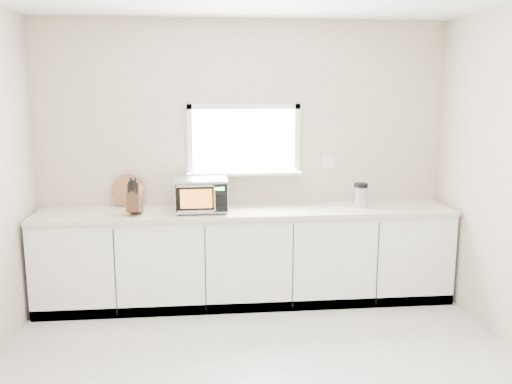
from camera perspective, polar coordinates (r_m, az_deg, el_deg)
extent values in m
cube|color=beige|center=(5.35, -1.29, 3.37)|extent=(4.00, 0.02, 2.70)
cube|color=white|center=(5.32, -1.29, 5.48)|extent=(1.00, 0.02, 0.60)
cube|color=white|center=(5.29, -1.22, 1.97)|extent=(1.12, 0.16, 0.03)
cube|color=white|center=(5.28, -1.29, 8.98)|extent=(1.10, 0.04, 0.05)
cube|color=white|center=(5.34, -1.26, 2.00)|extent=(1.10, 0.04, 0.05)
cube|color=white|center=(5.29, -6.98, 5.38)|extent=(0.05, 0.04, 0.70)
cube|color=white|center=(5.37, 4.35, 5.51)|extent=(0.05, 0.04, 0.70)
cube|color=white|center=(5.48, 7.63, 3.13)|extent=(0.12, 0.01, 0.12)
cube|color=white|center=(5.26, -0.99, -6.94)|extent=(3.92, 0.60, 0.88)
cube|color=beige|center=(5.13, -0.99, -2.06)|extent=(3.92, 0.64, 0.04)
cylinder|color=black|center=(4.93, -8.07, -2.36)|extent=(0.02, 0.02, 0.01)
cylinder|color=black|center=(5.21, -8.03, -1.66)|extent=(0.02, 0.02, 0.01)
cylinder|color=black|center=(4.94, -3.40, -2.25)|extent=(0.02, 0.02, 0.01)
cylinder|color=black|center=(5.22, -3.62, -1.55)|extent=(0.02, 0.02, 0.01)
cube|color=#B9BCC1|center=(5.04, -5.81, -0.27)|extent=(0.49, 0.38, 0.29)
cube|color=black|center=(4.86, -5.75, -0.69)|extent=(0.46, 0.02, 0.25)
cube|color=orange|center=(4.85, -6.31, -0.72)|extent=(0.28, 0.01, 0.17)
cylinder|color=silver|center=(4.84, -4.38, -0.71)|extent=(0.02, 0.02, 0.22)
cube|color=black|center=(4.86, -3.83, -0.65)|extent=(0.11, 0.01, 0.25)
cube|color=#19FF33|center=(4.84, -3.84, 0.33)|extent=(0.08, 0.01, 0.03)
cube|color=silver|center=(5.01, -5.84, 1.38)|extent=(0.49, 0.38, 0.01)
cube|color=#4E301C|center=(5.02, -12.62, -0.70)|extent=(0.14, 0.25, 0.29)
cube|color=black|center=(4.95, -13.21, 0.50)|extent=(0.02, 0.05, 0.10)
cube|color=black|center=(4.94, -12.83, 0.63)|extent=(0.02, 0.05, 0.10)
cube|color=black|center=(4.93, -12.44, 0.37)|extent=(0.02, 0.05, 0.10)
cube|color=black|center=(4.94, -13.03, 0.89)|extent=(0.02, 0.05, 0.10)
cube|color=black|center=(4.93, -12.59, 0.89)|extent=(0.02, 0.05, 0.10)
cylinder|color=#916038|center=(5.37, -13.34, 0.14)|extent=(0.31, 0.08, 0.31)
cylinder|color=#B9BCC1|center=(5.31, 10.95, -0.53)|extent=(0.16, 0.16, 0.19)
cylinder|color=black|center=(5.29, 10.99, 0.72)|extent=(0.15, 0.15, 0.05)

